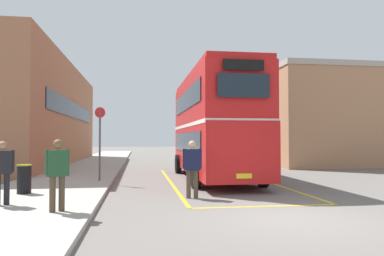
{
  "coord_description": "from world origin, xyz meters",
  "views": [
    {
      "loc": [
        -3.43,
        -8.14,
        1.83
      ],
      "look_at": [
        -0.46,
        12.36,
        2.47
      ],
      "focal_mm": 34.36,
      "sensor_mm": 36.0,
      "label": 1
    }
  ],
  "objects": [
    {
      "name": "pedestrian_boarding",
      "position": [
        -1.78,
        3.18,
        1.05
      ],
      "size": [
        0.6,
        0.26,
        1.79
      ],
      "color": "#473828",
      "rests_on": "ground"
    },
    {
      "name": "sidewalk_left",
      "position": [
        -6.5,
        16.8,
        0.07
      ],
      "size": [
        4.0,
        57.6,
        0.14
      ],
      "primitive_type": "cube",
      "color": "#A39E93",
      "rests_on": "ground"
    },
    {
      "name": "double_decker_bus",
      "position": [
        -0.02,
        8.5,
        2.51
      ],
      "size": [
        2.9,
        10.07,
        4.75
      ],
      "color": "black",
      "rests_on": "ground"
    },
    {
      "name": "single_deck_bus",
      "position": [
        3.86,
        28.56,
        1.64
      ],
      "size": [
        3.63,
        9.82,
        3.02
      ],
      "color": "black",
      "rests_on": "ground"
    },
    {
      "name": "litter_bin",
      "position": [
        -6.96,
        3.96,
        0.59
      ],
      "size": [
        0.44,
        0.44,
        0.9
      ],
      "color": "black",
      "rests_on": "sidewalk_left"
    },
    {
      "name": "bus_stop_sign",
      "position": [
        -5.02,
        7.34,
        1.93
      ],
      "size": [
        0.43,
        0.15,
        3.01
      ],
      "color": "#4C4C51",
      "rests_on": "sidewalk_left"
    },
    {
      "name": "bay_marking_yellow",
      "position": [
        -0.02,
        6.6,
        0.0
      ],
      "size": [
        4.26,
        12.05,
        0.01
      ],
      "color": "gold",
      "rests_on": "ground"
    },
    {
      "name": "ground_plane",
      "position": [
        0.0,
        14.4,
        0.0
      ],
      "size": [
        135.6,
        135.6,
        0.0
      ],
      "primitive_type": "plane",
      "color": "#66605B"
    },
    {
      "name": "brick_building_left",
      "position": [
        -10.69,
        19.39,
        3.58
      ],
      "size": [
        5.25,
        21.76,
        7.15
      ],
      "color": "#9E6647",
      "rests_on": "ground"
    },
    {
      "name": "depot_building_right",
      "position": [
        9.99,
        21.69,
        3.39
      ],
      "size": [
        9.1,
        17.76,
        6.77
      ],
      "color": "#AD7A56",
      "rests_on": "ground"
    },
    {
      "name": "pedestrian_waiting_far",
      "position": [
        -5.32,
        0.83,
        1.12
      ],
      "size": [
        0.52,
        0.44,
        1.69
      ],
      "color": "#473828",
      "rests_on": "sidewalk_left"
    },
    {
      "name": "pedestrian_waiting_near",
      "position": [
        -6.9,
        1.92,
        1.08
      ],
      "size": [
        0.54,
        0.33,
        1.64
      ],
      "color": "black",
      "rests_on": "sidewalk_left"
    }
  ]
}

